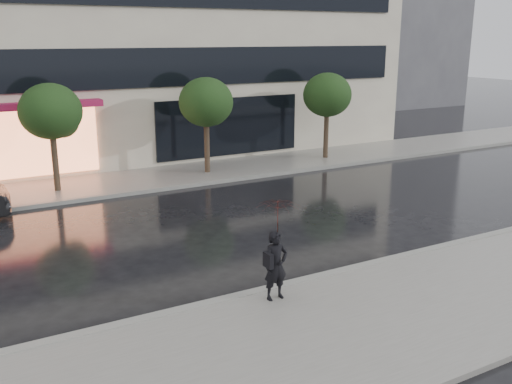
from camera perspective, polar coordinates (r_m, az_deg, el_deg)
ground at (r=13.99m, az=1.04°, el=-8.08°), size 120.00×120.00×0.00m
sidewalk_near at (r=11.56m, az=9.41°, el=-13.29°), size 60.00×4.50×0.12m
sidewalk_far at (r=22.96m, az=-11.95°, el=1.14°), size 60.00×3.50×0.12m
curb_near at (r=13.18m, az=3.26°, el=-9.29°), size 60.00×0.25×0.14m
curb_far at (r=21.35m, az=-10.52°, el=0.16°), size 60.00×0.25×0.14m
bg_building_right at (r=50.88m, az=11.03°, el=17.81°), size 12.00×12.00×16.00m
tree_mid_west at (r=21.57m, az=-19.70°, el=7.42°), size 2.20×2.20×3.99m
tree_mid_east at (r=23.32m, az=-4.92°, el=8.78°), size 2.20×2.20×3.99m
tree_far_east at (r=26.35m, az=7.21°, el=9.47°), size 2.20×2.20×3.99m
pedestrian_with_umbrella at (r=11.90m, az=2.16°, el=-4.13°), size 0.95×0.96×2.20m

